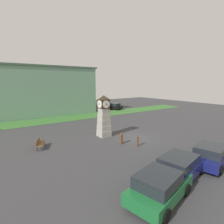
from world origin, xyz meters
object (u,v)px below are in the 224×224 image
at_px(bollard_mid_row, 121,138).
at_px(car_by_building, 211,154).
at_px(clock_tower, 104,117).
at_px(car_far_lot, 114,106).
at_px(car_navy_sedan, 159,186).
at_px(car_near_tower, 180,166).
at_px(bench, 40,143).
at_px(bollard_near_tower, 137,141).

distance_m(bollard_mid_row, car_by_building, 7.76).
xyz_separation_m(clock_tower, car_far_lot, (12.62, 15.73, -1.43)).
bearing_deg(car_by_building, car_navy_sedan, -175.29).
height_order(car_navy_sedan, car_far_lot, car_navy_sedan).
height_order(bollard_mid_row, car_navy_sedan, car_navy_sedan).
bearing_deg(car_navy_sedan, car_near_tower, 14.60).
relative_size(car_near_tower, car_by_building, 0.97).
distance_m(bollard_mid_row, car_navy_sedan, 8.56).
relative_size(clock_tower, car_near_tower, 0.98).
xyz_separation_m(car_far_lot, bench, (-19.47, -15.51, -0.22)).
distance_m(car_navy_sedan, car_near_tower, 2.95).
relative_size(bollard_near_tower, car_navy_sedan, 0.23).
relative_size(car_by_building, bench, 2.91).
distance_m(bollard_near_tower, car_by_building, 6.16).
bearing_deg(bollard_mid_row, bench, 154.34).
xyz_separation_m(bollard_mid_row, bench, (-6.90, 3.31, -0.03)).
bearing_deg(clock_tower, bollard_near_tower, -78.32).
distance_m(clock_tower, car_far_lot, 20.22).
xyz_separation_m(clock_tower, bollard_mid_row, (0.05, -3.10, -1.62)).
relative_size(clock_tower, car_by_building, 0.95).
distance_m(clock_tower, car_by_building, 10.81).
bearing_deg(bollard_mid_row, clock_tower, 90.89).
bearing_deg(car_by_building, clock_tower, 105.35).
relative_size(clock_tower, bench, 2.76).
relative_size(bollard_near_tower, car_far_lot, 0.24).
xyz_separation_m(clock_tower, car_navy_sedan, (-3.55, -10.87, -1.40)).
relative_size(car_navy_sedan, car_far_lot, 1.02).
distance_m(car_by_building, car_far_lot, 27.85).
height_order(bollard_mid_row, car_by_building, car_by_building).
xyz_separation_m(bollard_near_tower, bollard_mid_row, (-0.88, 1.39, 0.04)).
height_order(car_navy_sedan, car_near_tower, car_navy_sedan).
bearing_deg(car_far_lot, clock_tower, -128.75).
distance_m(car_by_building, bench, 14.33).
distance_m(bollard_near_tower, bollard_mid_row, 1.65).
xyz_separation_m(bollard_near_tower, car_far_lot, (11.70, 20.22, 0.24)).
height_order(car_near_tower, car_by_building, car_by_building).
height_order(bollard_near_tower, car_far_lot, car_far_lot).
height_order(bollard_mid_row, car_far_lot, car_far_lot).
bearing_deg(car_far_lot, bench, -141.46).
relative_size(bollard_near_tower, bench, 0.60).
bearing_deg(bollard_near_tower, car_far_lot, 59.95).
xyz_separation_m(bollard_near_tower, bench, (-7.78, 4.71, 0.01)).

